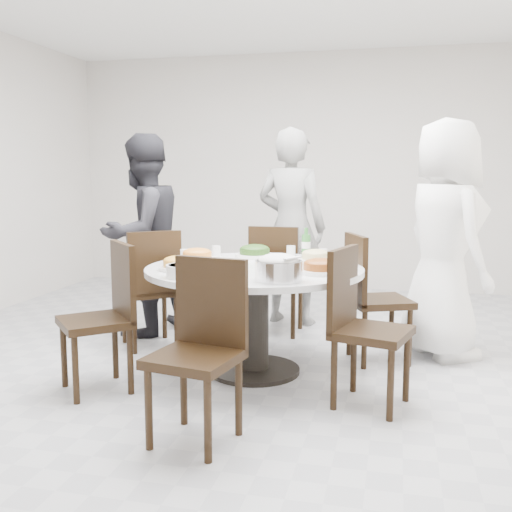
% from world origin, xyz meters
% --- Properties ---
extents(floor, '(6.00, 6.00, 0.01)m').
position_xyz_m(floor, '(0.00, 0.00, 0.00)').
color(floor, '#B5B6BA').
rests_on(floor, ground).
extents(wall_back, '(6.00, 0.01, 2.80)m').
position_xyz_m(wall_back, '(0.00, 3.00, 1.40)').
color(wall_back, silver).
rests_on(wall_back, ground).
extents(dining_table, '(1.50, 1.50, 0.75)m').
position_xyz_m(dining_table, '(-0.01, -0.25, 0.38)').
color(dining_table, white).
rests_on(dining_table, floor).
extents(chair_ne, '(0.55, 0.55, 0.95)m').
position_xyz_m(chair_ne, '(0.83, 0.22, 0.47)').
color(chair_ne, black).
rests_on(chair_ne, floor).
extents(chair_n, '(0.43, 0.43, 0.95)m').
position_xyz_m(chair_n, '(-0.06, 0.83, 0.47)').
color(chair_n, black).
rests_on(chair_n, floor).
extents(chair_nw, '(0.59, 0.59, 0.95)m').
position_xyz_m(chair_nw, '(-0.99, 0.19, 0.47)').
color(chair_nw, black).
rests_on(chair_nw, floor).
extents(chair_sw, '(0.59, 0.59, 0.95)m').
position_xyz_m(chair_sw, '(-0.92, -0.83, 0.47)').
color(chair_sw, black).
rests_on(chair_sw, floor).
extents(chair_s, '(0.49, 0.49, 0.95)m').
position_xyz_m(chair_s, '(-0.06, -1.39, 0.47)').
color(chair_s, black).
rests_on(chair_s, floor).
extents(chair_se, '(0.52, 0.52, 0.95)m').
position_xyz_m(chair_se, '(0.81, -0.68, 0.47)').
color(chair_se, black).
rests_on(chair_se, floor).
extents(diner_right, '(0.92, 1.04, 1.80)m').
position_xyz_m(diner_right, '(1.28, 0.47, 0.90)').
color(diner_right, white).
rests_on(diner_right, floor).
extents(diner_middle, '(0.73, 0.56, 1.80)m').
position_xyz_m(diner_middle, '(-0.01, 1.21, 0.90)').
color(diner_middle, black).
rests_on(diner_middle, floor).
extents(diner_left, '(0.92, 1.02, 1.72)m').
position_xyz_m(diner_left, '(-1.19, 0.54, 0.86)').
color(diner_left, black).
rests_on(diner_left, floor).
extents(dish_greens, '(0.30, 0.30, 0.08)m').
position_xyz_m(dish_greens, '(-0.12, 0.22, 0.79)').
color(dish_greens, white).
rests_on(dish_greens, dining_table).
extents(dish_pale, '(0.26, 0.26, 0.07)m').
position_xyz_m(dish_pale, '(0.37, 0.07, 0.78)').
color(dish_pale, white).
rests_on(dish_pale, dining_table).
extents(dish_orange, '(0.27, 0.27, 0.07)m').
position_xyz_m(dish_orange, '(-0.49, -0.07, 0.79)').
color(dish_orange, white).
rests_on(dish_orange, dining_table).
extents(dish_redbrown, '(0.29, 0.29, 0.07)m').
position_xyz_m(dish_redbrown, '(0.47, -0.40, 0.79)').
color(dish_redbrown, white).
rests_on(dish_redbrown, dining_table).
extents(dish_tofu, '(0.27, 0.27, 0.07)m').
position_xyz_m(dish_tofu, '(-0.47, -0.48, 0.79)').
color(dish_tofu, white).
rests_on(dish_tofu, dining_table).
extents(rice_bowl, '(0.29, 0.29, 0.12)m').
position_xyz_m(rice_bowl, '(0.25, -0.72, 0.81)').
color(rice_bowl, silver).
rests_on(rice_bowl, dining_table).
extents(soup_bowl, '(0.25, 0.25, 0.08)m').
position_xyz_m(soup_bowl, '(-0.33, -0.73, 0.79)').
color(soup_bowl, white).
rests_on(soup_bowl, dining_table).
extents(beverage_bottle, '(0.07, 0.07, 0.23)m').
position_xyz_m(beverage_bottle, '(0.27, 0.26, 0.87)').
color(beverage_bottle, '#2F752F').
rests_on(beverage_bottle, dining_table).
extents(tea_cups, '(0.07, 0.07, 0.08)m').
position_xyz_m(tea_cups, '(0.00, 0.38, 0.79)').
color(tea_cups, white).
rests_on(tea_cups, dining_table).
extents(chopsticks, '(0.24, 0.04, 0.01)m').
position_xyz_m(chopsticks, '(-0.02, 0.41, 0.76)').
color(chopsticks, tan).
rests_on(chopsticks, dining_table).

